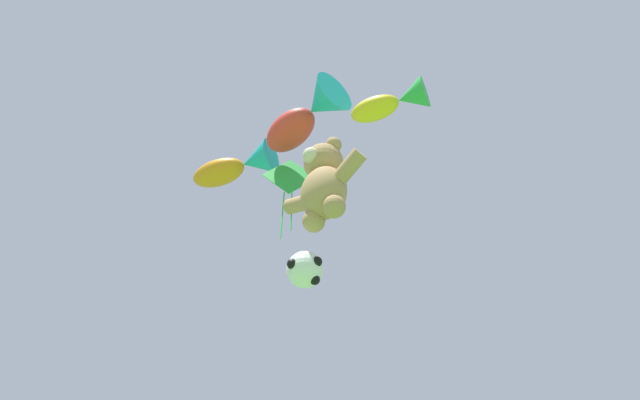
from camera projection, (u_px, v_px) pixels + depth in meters
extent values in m
ellipsoid|color=tan|center=(324.00, 193.00, 12.67)|extent=(1.03, 0.88, 1.26)
sphere|color=tan|center=(323.00, 163.00, 13.34)|extent=(0.87, 0.87, 0.87)
sphere|color=beige|center=(311.00, 156.00, 13.12)|extent=(0.36, 0.36, 0.36)
sphere|color=tan|center=(313.00, 161.00, 13.74)|extent=(0.35, 0.35, 0.35)
cylinder|color=tan|center=(299.00, 204.00, 13.20)|extent=(0.75, 0.33, 0.59)
sphere|color=tan|center=(314.00, 221.00, 12.38)|extent=(0.47, 0.47, 0.47)
sphere|color=tan|center=(334.00, 145.00, 13.43)|extent=(0.35, 0.35, 0.35)
cylinder|color=tan|center=(350.00, 166.00, 12.46)|extent=(0.75, 0.33, 0.59)
sphere|color=tan|center=(334.00, 207.00, 12.10)|extent=(0.47, 0.47, 0.47)
sphere|color=white|center=(305.00, 270.00, 12.12)|extent=(0.73, 0.73, 0.73)
sphere|color=black|center=(317.00, 262.00, 11.96)|extent=(0.21, 0.21, 0.21)
sphere|color=black|center=(311.00, 267.00, 12.44)|extent=(0.21, 0.21, 0.21)
sphere|color=black|center=(292.00, 264.00, 11.92)|extent=(0.21, 0.21, 0.21)
sphere|color=black|center=(315.00, 280.00, 11.91)|extent=(0.21, 0.21, 0.21)
ellipsoid|color=yellow|center=(375.00, 109.00, 14.36)|extent=(1.30, 0.99, 0.51)
cone|color=green|center=(412.00, 96.00, 14.11)|extent=(0.87, 0.93, 0.75)
sphere|color=black|center=(360.00, 111.00, 14.56)|extent=(0.13, 0.13, 0.13)
ellipsoid|color=red|center=(290.00, 130.00, 15.56)|extent=(1.55, 0.95, 0.77)
cone|color=#19ADB2|center=(323.00, 102.00, 14.95)|extent=(0.87, 1.15, 1.13)
sphere|color=black|center=(278.00, 137.00, 15.95)|extent=(0.20, 0.20, 0.20)
ellipsoid|color=orange|center=(219.00, 173.00, 16.88)|extent=(1.70, 1.30, 0.65)
cone|color=#19ADB2|center=(257.00, 160.00, 16.56)|extent=(1.14, 1.21, 0.96)
sphere|color=black|center=(204.00, 174.00, 17.13)|extent=(0.17, 0.17, 0.17)
cube|color=green|center=(290.00, 176.00, 15.47)|extent=(0.91, 1.07, 1.38)
cylinder|color=green|center=(282.00, 214.00, 14.69)|extent=(0.03, 0.06, 1.53)
cylinder|color=green|center=(292.00, 206.00, 14.50)|extent=(0.03, 0.06, 1.52)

